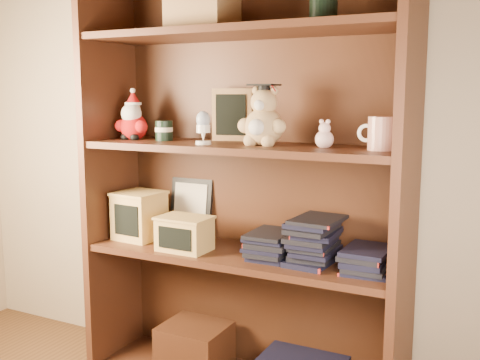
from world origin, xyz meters
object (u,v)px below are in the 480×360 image
(bookcase, at_px, (246,189))
(grad_teddy_bear, at_px, (263,121))
(teacher_mug, at_px, (380,133))
(treats_box, at_px, (139,215))

(bookcase, height_order, grad_teddy_bear, bookcase)
(grad_teddy_bear, height_order, teacher_mug, grad_teddy_bear)
(bookcase, distance_m, grad_teddy_bear, 0.28)
(grad_teddy_bear, bearing_deg, teacher_mug, 0.93)
(grad_teddy_bear, height_order, treats_box, grad_teddy_bear)
(treats_box, bearing_deg, teacher_mug, 0.05)
(grad_teddy_bear, distance_m, treats_box, 0.67)
(bookcase, relative_size, treats_box, 8.44)
(treats_box, bearing_deg, grad_teddy_bear, -0.60)
(teacher_mug, height_order, treats_box, teacher_mug)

